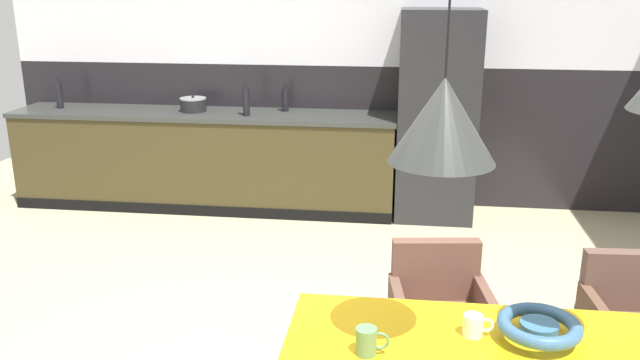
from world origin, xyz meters
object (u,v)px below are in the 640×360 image
mug_glass_clear (474,325)px  cooking_pot (193,105)px  refrigerator_column (437,116)px  bottle_spice_small (246,101)px  mug_dark_espresso (367,341)px  bottle_vinegar_dark (285,100)px  armchair_head_of_table (438,299)px  bottle_oil_tall (59,94)px  pendant_lamp_over_table_near (443,120)px  armchair_corner_seat (635,311)px  fruit_bowl (539,327)px

mug_glass_clear → cooking_pot: size_ratio=0.50×
refrigerator_column → bottle_spice_small: refrigerator_column is taller
mug_dark_espresso → bottle_vinegar_dark: bearing=104.7°
mug_glass_clear → bottle_vinegar_dark: bearing=111.4°
armchair_head_of_table → bottle_oil_tall: size_ratio=2.51×
refrigerator_column → mug_glass_clear: refrigerator_column is taller
refrigerator_column → bottle_oil_tall: refrigerator_column is taller
cooking_pot → pendant_lamp_over_table_near: 4.21m
armchair_corner_seat → fruit_bowl: fruit_bowl is taller
fruit_bowl → bottle_oil_tall: size_ratio=1.04×
refrigerator_column → bottle_vinegar_dark: size_ratio=7.13×
refrigerator_column → bottle_spice_small: bearing=-176.0°
mug_dark_espresso → cooking_pot: size_ratio=0.53×
armchair_head_of_table → mug_glass_clear: (0.09, -0.72, 0.26)m
armchair_corner_seat → bottle_spice_small: bottle_spice_small is taller
mug_glass_clear → bottle_spice_small: bearing=117.3°
armchair_head_of_table → cooking_pot: size_ratio=3.23×
mug_glass_clear → pendant_lamp_over_table_near: size_ratio=0.11×
armchair_corner_seat → bottle_oil_tall: (-4.40, 2.67, 0.54)m
refrigerator_column → armchair_head_of_table: refrigerator_column is taller
bottle_vinegar_dark → bottle_spice_small: bearing=-140.0°
refrigerator_column → bottle_spice_small: 1.69m
armchair_corner_seat → cooking_pot: 4.13m
mug_dark_espresso → bottle_oil_tall: 4.77m
cooking_pot → pendant_lamp_over_table_near: bearing=-60.4°
cooking_pot → armchair_head_of_table: bearing=-51.7°
mug_glass_clear → bottle_vinegar_dark: bottle_vinegar_dark is taller
refrigerator_column → fruit_bowl: size_ratio=5.71×
armchair_corner_seat → bottle_oil_tall: bearing=-35.2°
mug_dark_espresso → bottle_spice_small: size_ratio=0.39×
fruit_bowl → pendant_lamp_over_table_near: (-0.42, -0.18, 0.84)m
armchair_head_of_table → bottle_spice_small: (-1.60, 2.56, 0.53)m
bottle_vinegar_dark → bottle_oil_tall: bearing=-176.6°
refrigerator_column → bottle_spice_small: size_ratio=5.57×
armchair_corner_seat → fruit_bowl: bearing=46.2°
refrigerator_column → mug_glass_clear: 3.41m
bottle_oil_tall → bottle_spice_small: bottle_spice_small is taller
fruit_bowl → bottle_oil_tall: 5.10m
mug_glass_clear → bottle_oil_tall: (-3.53, 3.41, 0.27)m
refrigerator_column → pendant_lamp_over_table_near: bearing=-92.6°
bottle_vinegar_dark → bottle_spice_small: 0.40m
refrigerator_column → cooking_pot: (-2.22, 0.02, 0.05)m
armchair_corner_seat → mug_dark_espresso: 1.60m
mug_dark_espresso → bottle_oil_tall: size_ratio=0.41×
fruit_bowl → mug_dark_espresso: bearing=-164.6°
refrigerator_column → bottle_vinegar_dark: (-1.38, 0.14, 0.09)m
mug_glass_clear → pendant_lamp_over_table_near: (-0.17, -0.19, 0.85)m
bottle_oil_tall → bottle_vinegar_dark: size_ratio=1.21×
refrigerator_column → armchair_corner_seat: size_ratio=2.42×
cooking_pot → bottle_oil_tall: size_ratio=0.78×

